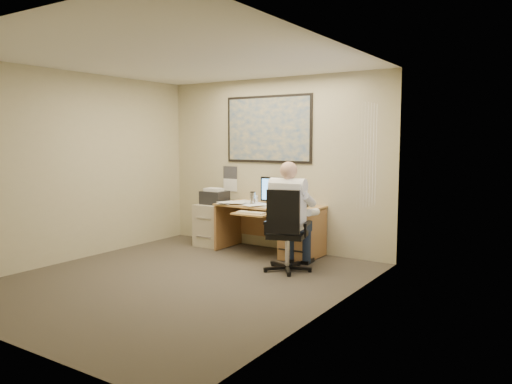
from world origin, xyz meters
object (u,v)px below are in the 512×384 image
Objects in this scene: filing_cabinet at (215,221)px; person at (289,216)px; desk at (289,226)px; office_chair at (284,247)px.

person is at bearing -23.50° from filing_cabinet.
desk is 1.41m from filing_cabinet.
filing_cabinet is 1.97m from office_chair.
desk reaches higher than filing_cabinet.
office_chair is at bearing -64.08° from desk.
desk is at bearing 112.15° from person.
filing_cabinet is (-1.41, 0.01, -0.04)m from desk.
person reaches higher than filing_cabinet.
filing_cabinet is at bearing 179.45° from desk.
office_chair is at bearing -107.20° from person.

